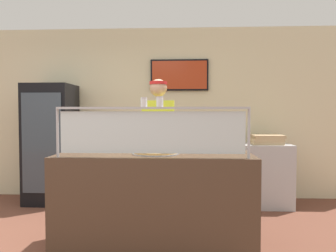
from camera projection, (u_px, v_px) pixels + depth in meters
ground_plane at (160, 226)px, 3.91m from camera, size 12.00×12.00×0.00m
shop_rear_unit at (167, 112)px, 5.29m from camera, size 6.32×0.13×2.70m
serving_counter at (155, 201)px, 3.25m from camera, size 1.92×0.71×0.95m
sneeze_guard at (152, 126)px, 2.92m from camera, size 1.74×0.06×0.46m
pizza_tray at (156, 152)px, 3.21m from camera, size 0.46×0.46×0.04m
pizza_server at (161, 150)px, 3.19m from camera, size 0.10×0.29×0.01m
parmesan_shaker at (144, 103)px, 2.92m from camera, size 0.06×0.06×0.09m
pepper_flake_shaker at (160, 102)px, 2.91m from camera, size 0.06×0.06×0.09m
worker_figure at (159, 141)px, 3.98m from camera, size 0.41×0.50×1.76m
drink_fridge at (51, 143)px, 4.95m from camera, size 0.67×0.66×1.78m
prep_shelf at (265, 175)px, 4.76m from camera, size 0.70×0.55×0.90m
pizza_box_stack at (266, 139)px, 4.74m from camera, size 0.46×0.45×0.13m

